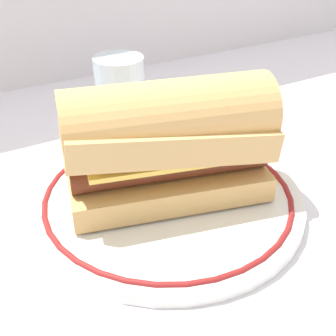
% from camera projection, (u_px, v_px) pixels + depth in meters
% --- Properties ---
extents(ground_plane, '(1.50, 1.50, 0.00)m').
position_uv_depth(ground_plane, '(180.00, 208.00, 0.48)').
color(ground_plane, white).
extents(plate, '(0.28, 0.28, 0.01)m').
position_uv_depth(plate, '(168.00, 198.00, 0.48)').
color(plate, white).
rests_on(plate, ground_plane).
extents(sausage_sandwich, '(0.22, 0.13, 0.12)m').
position_uv_depth(sausage_sandwich, '(168.00, 140.00, 0.44)').
color(sausage_sandwich, tan).
rests_on(sausage_sandwich, plate).
extents(drinking_glass, '(0.07, 0.07, 0.09)m').
position_uv_depth(drinking_glass, '(120.00, 93.00, 0.64)').
color(drinking_glass, silver).
rests_on(drinking_glass, ground_plane).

